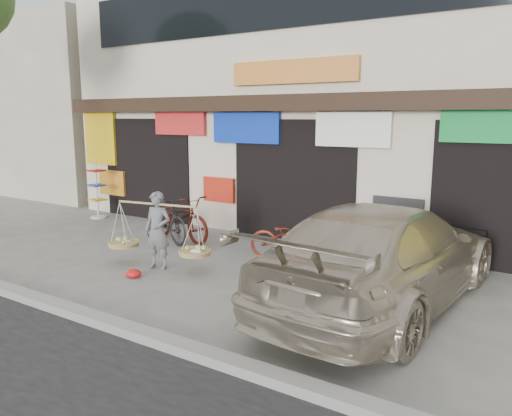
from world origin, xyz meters
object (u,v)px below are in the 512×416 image
Objects in this scene: bike_1 at (165,219)px; suv at (384,255)px; bike_2 at (292,238)px; street_vendor at (158,234)px; display_rack at (97,195)px; bike_0 at (180,217)px.

suv is at bearing -83.80° from bike_1.
bike_2 is (3.09, 0.23, -0.08)m from bike_1.
display_rack is at bearing 142.11° from street_vendor.
bike_1 is 1.08× the size of display_rack.
suv reaches higher than bike_0.
suv is (2.24, -1.27, 0.32)m from bike_2.
bike_1 is 0.32× the size of suv.
street_vendor is at bearing 11.28° from suv.
street_vendor is 1.24× the size of bike_2.
bike_0 is 3.64m from display_rack.
suv is at bearing -12.83° from display_rack.
display_rack reaches higher than street_vendor.
suv is (5.33, -1.04, 0.24)m from bike_1.
suv is 3.35× the size of display_rack.
street_vendor is at bearing -137.68° from bike_0.
display_rack is (-6.50, 0.72, 0.20)m from bike_2.
bike_2 is at bearing -25.59° from suv.
street_vendor reaches higher than bike_2.
street_vendor is 2.15m from bike_0.
bike_1 is 3.10m from bike_2.
street_vendor is at bearing -28.12° from display_rack.
street_vendor is 0.39× the size of suv.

